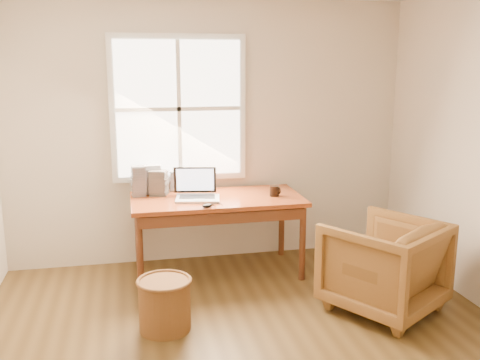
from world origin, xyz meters
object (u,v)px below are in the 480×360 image
at_px(armchair, 384,265).
at_px(desk, 217,199).
at_px(coffee_mug, 274,191).
at_px(cd_stack_a, 153,179).
at_px(wicker_stool, 165,305).
at_px(laptop, 197,183).

bearing_deg(armchair, desk, -74.14).
height_order(coffee_mug, cd_stack_a, cd_stack_a).
relative_size(wicker_stool, coffee_mug, 3.92).
xyz_separation_m(wicker_stool, cd_stack_a, (0.01, 1.33, 0.70)).
height_order(desk, laptop, laptop).
relative_size(desk, armchair, 1.92).
bearing_deg(laptop, cd_stack_a, 146.73).
bearing_deg(wicker_stool, desk, 60.70).
distance_m(armchair, coffee_mug, 1.26).
height_order(wicker_stool, cd_stack_a, cd_stack_a).
xyz_separation_m(armchair, cd_stack_a, (-1.76, 1.35, 0.51)).
relative_size(armchair, coffee_mug, 8.36).
xyz_separation_m(wicker_stool, laptop, (0.39, 0.97, 0.71)).
relative_size(desk, cd_stack_a, 5.66).
height_order(desk, armchair, armchair).
distance_m(coffee_mug, cd_stack_a, 1.17).
xyz_separation_m(laptop, coffee_mug, (0.73, -0.00, -0.11)).
xyz_separation_m(armchair, coffee_mug, (-0.65, 0.99, 0.42)).
xyz_separation_m(armchair, wicker_stool, (-1.77, 0.03, -0.18)).
distance_m(desk, laptop, 0.27).
bearing_deg(armchair, cd_stack_a, -69.85).
relative_size(armchair, laptop, 1.86).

